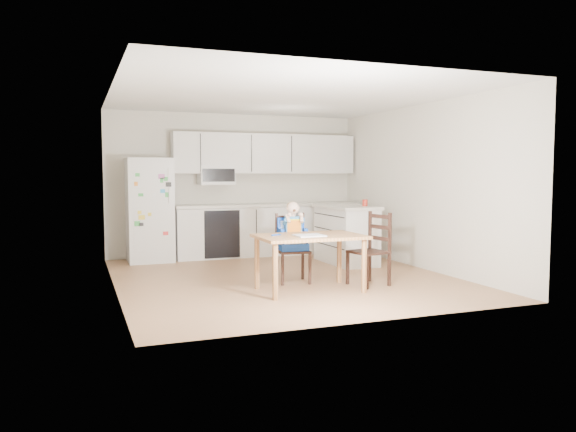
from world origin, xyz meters
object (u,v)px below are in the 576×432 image
at_px(dining_table, 310,243).
at_px(red_cup, 365,203).
at_px(kitchen_island, 346,234).
at_px(chair_booster, 292,233).
at_px(chair_side, 374,244).
at_px(refrigerator, 150,210).

bearing_deg(dining_table, red_cup, 43.51).
bearing_deg(kitchen_island, dining_table, -128.12).
height_order(red_cup, chair_booster, chair_booster).
distance_m(kitchen_island, chair_side, 1.76).
xyz_separation_m(dining_table, chair_side, (0.94, 0.07, -0.06)).
bearing_deg(refrigerator, chair_booster, -57.73).
bearing_deg(chair_booster, refrigerator, 129.58).
relative_size(red_cup, chair_booster, 0.10).
bearing_deg(refrigerator, dining_table, -63.27).
bearing_deg(chair_booster, kitchen_island, 47.16).
bearing_deg(refrigerator, chair_side, -50.37).
bearing_deg(chair_booster, red_cup, 36.73).
relative_size(refrigerator, kitchen_island, 1.34).
height_order(red_cup, chair_side, red_cup).
bearing_deg(chair_side, red_cup, 143.49).
relative_size(kitchen_island, chair_booster, 1.18).
xyz_separation_m(refrigerator, chair_side, (2.50, -3.01, -0.31)).
bearing_deg(chair_side, kitchen_island, 152.96).
relative_size(refrigerator, chair_side, 1.79).
xyz_separation_m(refrigerator, dining_table, (1.55, -3.08, -0.25)).
bearing_deg(red_cup, chair_side, -114.15).
height_order(kitchen_island, red_cup, red_cup).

